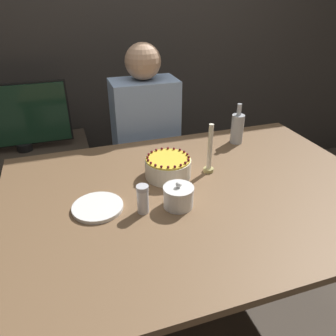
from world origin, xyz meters
name	(u,v)px	position (x,y,z in m)	size (l,w,h in m)	color
ground_plane	(191,305)	(0.00, 0.00, 0.00)	(12.00, 12.00, 0.00)	#4C4238
wall_behind	(124,24)	(0.00, 1.40, 1.30)	(8.00, 0.05, 2.60)	#38332D
dining_table	(195,207)	(0.00, 0.00, 0.66)	(1.66, 1.17, 0.75)	brown
cake	(168,167)	(-0.08, 0.16, 0.80)	(0.21, 0.21, 0.11)	#EFE5CC
sugar_bowl	(178,196)	(-0.11, -0.08, 0.80)	(0.12, 0.12, 0.11)	white
sugar_shaker	(143,199)	(-0.26, -0.08, 0.81)	(0.05, 0.05, 0.12)	white
plate_stack	(98,208)	(-0.43, 0.00, 0.76)	(0.20, 0.20, 0.02)	white
candle	(210,154)	(0.12, 0.14, 0.85)	(0.05, 0.05, 0.24)	tan
bottle	(237,128)	(0.41, 0.40, 0.84)	(0.07, 0.07, 0.23)	#B2B7BC
person_man_blue_shirt	(146,155)	(-0.02, 0.78, 0.55)	(0.40, 0.34, 1.26)	#595960
side_cabinet	(34,186)	(-0.78, 1.08, 0.28)	(0.82, 0.55, 0.57)	#382D23
tv_monitor	(18,117)	(-0.78, 1.08, 0.80)	(0.65, 0.10, 0.45)	black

